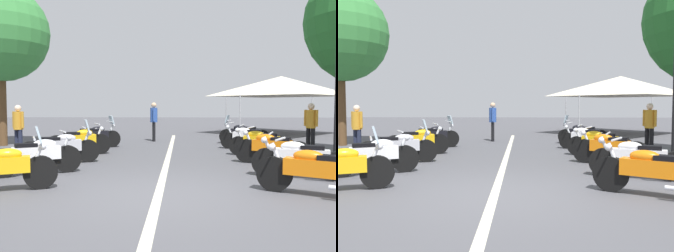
% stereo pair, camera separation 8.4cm
% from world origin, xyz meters
% --- Properties ---
extents(ground_plane, '(80.00, 80.00, 0.00)m').
position_xyz_m(ground_plane, '(0.00, 0.00, 0.00)').
color(ground_plane, '#4C4C51').
extents(lane_centre_stripe, '(16.74, 0.16, 0.01)m').
position_xyz_m(lane_centre_stripe, '(4.19, 0.00, 0.00)').
color(lane_centre_stripe, beige).
rests_on(lane_centre_stripe, ground_plane).
extents(motorcycle_left_row_1, '(1.15, 1.84, 1.00)m').
position_xyz_m(motorcycle_left_row_1, '(1.75, 2.92, 0.46)').
color(motorcycle_left_row_1, black).
rests_on(motorcycle_left_row_1, ground_plane).
extents(motorcycle_left_row_2, '(1.01, 2.07, 1.21)m').
position_xyz_m(motorcycle_left_row_2, '(3.34, 2.92, 0.47)').
color(motorcycle_left_row_2, black).
rests_on(motorcycle_left_row_2, ground_plane).
extents(motorcycle_left_row_3, '(1.10, 1.89, 1.01)m').
position_xyz_m(motorcycle_left_row_3, '(4.97, 2.86, 0.47)').
color(motorcycle_left_row_3, black).
rests_on(motorcycle_left_row_3, ground_plane).
extents(motorcycle_left_row_4, '(1.20, 1.89, 1.21)m').
position_xyz_m(motorcycle_left_row_4, '(6.83, 2.86, 0.47)').
color(motorcycle_left_row_4, black).
rests_on(motorcycle_left_row_4, ground_plane).
extents(motorcycle_right_row_0, '(1.22, 1.98, 1.01)m').
position_xyz_m(motorcycle_right_row_0, '(-0.02, -2.81, 0.46)').
color(motorcycle_right_row_0, black).
rests_on(motorcycle_right_row_0, ground_plane).
extents(motorcycle_right_row_1, '(0.97, 2.07, 1.00)m').
position_xyz_m(motorcycle_right_row_1, '(1.57, -3.03, 0.46)').
color(motorcycle_right_row_1, black).
rests_on(motorcycle_right_row_1, ground_plane).
extents(motorcycle_right_row_2, '(1.06, 1.89, 1.01)m').
position_xyz_m(motorcycle_right_row_2, '(3.39, -2.85, 0.46)').
color(motorcycle_right_row_2, black).
rests_on(motorcycle_right_row_2, ground_plane).
extents(motorcycle_right_row_3, '(0.96, 1.99, 0.98)m').
position_xyz_m(motorcycle_right_row_3, '(4.97, -2.91, 0.45)').
color(motorcycle_right_row_3, black).
rests_on(motorcycle_right_row_3, ground_plane).
extents(motorcycle_right_row_4, '(0.99, 1.91, 0.98)m').
position_xyz_m(motorcycle_right_row_4, '(6.66, -2.80, 0.45)').
color(motorcycle_right_row_4, black).
rests_on(motorcycle_right_row_4, ground_plane).
extents(motorcycle_right_row_5, '(0.99, 1.99, 1.20)m').
position_xyz_m(motorcycle_right_row_5, '(8.38, -2.95, 0.46)').
color(motorcycle_right_row_5, black).
rests_on(motorcycle_right_row_5, ground_plane).
extents(bystander_0, '(0.32, 0.48, 1.61)m').
position_xyz_m(bystander_0, '(5.35, 5.03, 0.94)').
color(bystander_0, '#1E2338').
rests_on(bystander_0, ground_plane).
extents(bystander_1, '(0.53, 0.32, 1.72)m').
position_xyz_m(bystander_1, '(9.49, 0.82, 1.01)').
color(bystander_1, black).
rests_on(bystander_1, ground_plane).
extents(bystander_2, '(0.45, 0.34, 1.67)m').
position_xyz_m(bystander_2, '(5.97, -4.81, 0.98)').
color(bystander_2, black).
rests_on(bystander_2, ground_plane).
extents(roadside_tree_0, '(3.75, 3.75, 6.28)m').
position_xyz_m(roadside_tree_0, '(7.54, 6.67, 4.39)').
color(roadside_tree_0, brown).
rests_on(roadside_tree_0, ground_plane).
extents(event_tent, '(5.95, 5.95, 3.20)m').
position_xyz_m(event_tent, '(13.71, -5.91, 2.65)').
color(event_tent, beige).
rests_on(event_tent, ground_plane).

